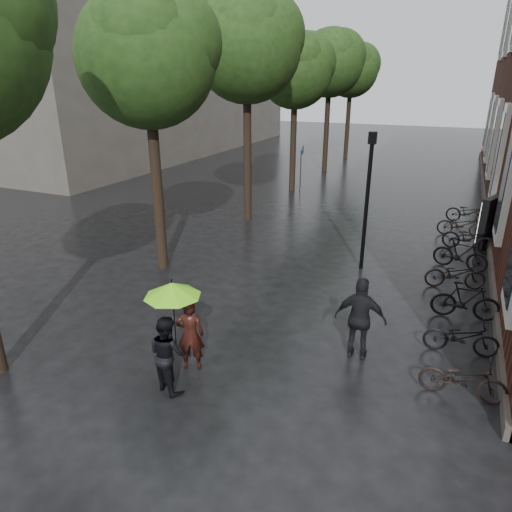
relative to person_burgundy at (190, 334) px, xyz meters
The scene contains 11 objects.
ground 2.84m from the person_burgundy, 81.25° to the right, with size 120.00×120.00×0.00m, color black.
bg_building 33.83m from the person_burgundy, 130.47° to the left, with size 16.00×30.00×14.00m, color #47423D.
street_trees 14.77m from the person_burgundy, 105.15° to the left, with size 4.33×34.03×8.91m.
person_burgundy is the anchor object (origin of this frame).
person_black 0.76m from the person_burgundy, 92.58° to the right, with size 0.76×0.59×1.56m, color black.
lime_umbrella 1.22m from the person_burgundy, 103.08° to the right, with size 1.10×1.10×1.62m.
pedestrian_walking 3.56m from the person_burgundy, 30.52° to the left, with size 1.08×0.45×1.85m, color black.
parked_bicycles 9.32m from the person_burgundy, 57.18° to the left, with size 2.16×12.95×1.00m.
ad_lightbox 12.11m from the person_burgundy, 61.76° to the left, with size 0.28×1.19×1.80m.
lamp_post 7.33m from the person_burgundy, 72.75° to the left, with size 0.22×0.22×4.23m.
cycle_sign 16.57m from the person_burgundy, 100.87° to the left, with size 0.13×0.44×2.39m.
Camera 1 is at (4.07, -4.10, 5.62)m, focal length 32.00 mm.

